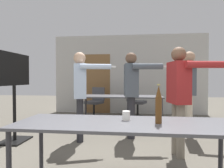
% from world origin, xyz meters
% --- Properties ---
extents(back_wall, '(5.22, 0.12, 2.70)m').
position_xyz_m(back_wall, '(-0.03, 5.42, 1.34)').
color(back_wall, beige).
rests_on(back_wall, ground_plane).
extents(conference_table_near, '(2.29, 0.77, 0.74)m').
position_xyz_m(conference_table_near, '(0.12, 0.57, 0.68)').
color(conference_table_near, '#4C4C51').
rests_on(conference_table_near, ground_plane).
extents(conference_table_far, '(2.19, 0.78, 0.74)m').
position_xyz_m(conference_table_far, '(-0.16, 3.80, 0.68)').
color(conference_table_far, '#4C4C51').
rests_on(conference_table_far, ground_plane).
extents(tv_screen, '(0.44, 1.01, 1.69)m').
position_xyz_m(tv_screen, '(-2.06, 2.04, 1.04)').
color(tv_screen, black).
rests_on(tv_screen, ground_plane).
extents(person_far_watching, '(0.84, 0.60, 1.69)m').
position_xyz_m(person_far_watching, '(0.90, 1.67, 1.02)').
color(person_far_watching, slate).
rests_on(person_far_watching, ground_plane).
extents(person_right_polo, '(0.78, 0.68, 1.77)m').
position_xyz_m(person_right_polo, '(1.37, 2.86, 1.08)').
color(person_right_polo, beige).
rests_on(person_right_polo, ground_plane).
extents(person_center_tall, '(0.85, 0.69, 1.73)m').
position_xyz_m(person_center_tall, '(0.15, 2.59, 1.04)').
color(person_center_tall, '#28282D').
rests_on(person_center_tall, ground_plane).
extents(person_left_plaid, '(0.87, 0.57, 1.71)m').
position_xyz_m(person_left_plaid, '(-0.82, 2.23, 1.04)').
color(person_left_plaid, '#28282D').
rests_on(person_left_plaid, ground_plane).
extents(office_chair_mid_tucked, '(0.64, 0.59, 0.93)m').
position_xyz_m(office_chair_mid_tucked, '(0.23, 4.72, 0.44)').
color(office_chair_mid_tucked, black).
rests_on(office_chair_mid_tucked, ground_plane).
extents(office_chair_near_pushed, '(0.61, 0.65, 0.92)m').
position_xyz_m(office_chair_near_pushed, '(-1.03, 4.65, 0.43)').
color(office_chair_near_pushed, black).
rests_on(office_chair_near_pushed, ground_plane).
extents(beer_bottle, '(0.07, 0.07, 0.40)m').
position_xyz_m(beer_bottle, '(0.47, 0.57, 0.93)').
color(beer_bottle, '#563314').
rests_on(beer_bottle, conference_table_near).
extents(drink_cup, '(0.09, 0.09, 0.10)m').
position_xyz_m(drink_cup, '(0.13, 0.69, 0.79)').
color(drink_cup, silver).
rests_on(drink_cup, conference_table_near).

